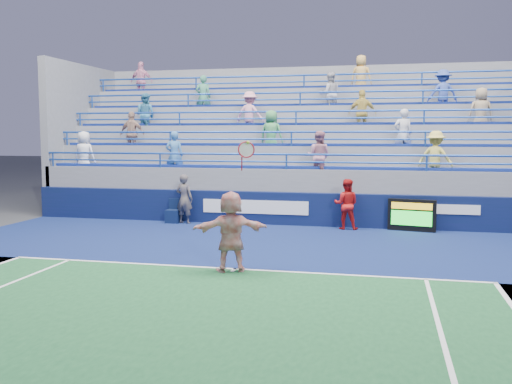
% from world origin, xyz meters
% --- Properties ---
extents(ground, '(120.00, 120.00, 0.00)m').
position_xyz_m(ground, '(0.00, 0.00, 0.00)').
color(ground, '#333538').
extents(sponsor_wall, '(18.00, 0.32, 1.10)m').
position_xyz_m(sponsor_wall, '(0.00, 6.50, 0.55)').
color(sponsor_wall, '#0A1739').
rests_on(sponsor_wall, ground).
extents(bleacher_stand, '(18.00, 5.62, 6.13)m').
position_xyz_m(bleacher_stand, '(-0.00, 10.27, 1.55)').
color(bleacher_stand, slate).
rests_on(bleacher_stand, ground).
extents(serve_speed_board, '(1.46, 0.43, 1.01)m').
position_xyz_m(serve_speed_board, '(4.06, 6.11, 0.51)').
color(serve_speed_board, black).
rests_on(serve_speed_board, ground).
extents(judge_chair, '(0.47, 0.47, 0.82)m').
position_xyz_m(judge_chair, '(-3.79, 6.09, 0.26)').
color(judge_chair, '#0B1737').
rests_on(judge_chair, ground).
extents(tennis_player, '(1.74, 1.10, 2.88)m').
position_xyz_m(tennis_player, '(-0.03, -0.19, 0.90)').
color(tennis_player, white).
rests_on(tennis_player, ground).
extents(line_judge, '(0.68, 0.52, 1.68)m').
position_xyz_m(line_judge, '(-3.38, 6.06, 0.84)').
color(line_judge, '#141937').
rests_on(line_judge, ground).
extents(ball_girl, '(0.80, 0.63, 1.61)m').
position_xyz_m(ball_girl, '(2.04, 6.05, 0.81)').
color(ball_girl, red).
rests_on(ball_girl, ground).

